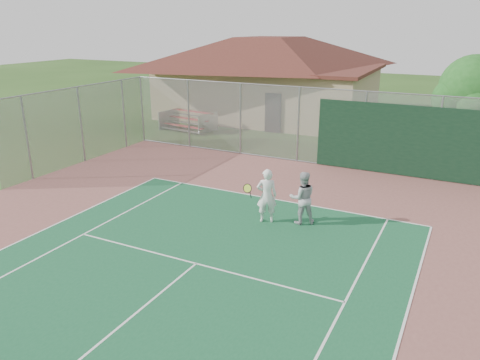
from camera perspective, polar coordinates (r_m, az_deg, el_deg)
name	(u,v)px	position (r m, az deg, el deg)	size (l,w,h in m)	color
back_fence	(366,134)	(21.09, 15.08, 5.45)	(20.08, 0.11, 3.53)	gray
side_fence_left	(81,125)	(23.00, -18.80, 6.37)	(0.08, 9.00, 3.50)	gray
clubhouse	(269,69)	(32.59, 3.57, 13.31)	(14.95, 10.19, 6.34)	tan
bleachers	(188,121)	(28.79, -6.39, 7.21)	(3.14, 2.05, 1.11)	#B82D2A
tree	(475,91)	(24.08, 26.74, 9.67)	(3.60, 3.41, 5.03)	#332012
player_white_front	(266,196)	(15.22, 3.24, -1.97)	(1.11, 0.74, 1.81)	white
player_grey_back	(302,198)	(15.23, 7.62, -2.23)	(1.07, 1.01, 1.75)	#AEB1B3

